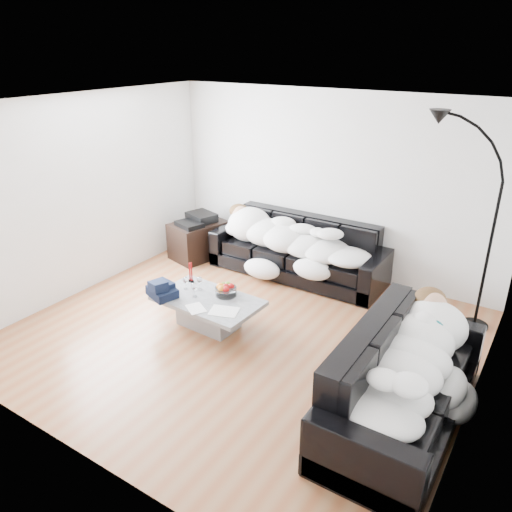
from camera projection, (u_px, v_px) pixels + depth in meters
The scene contains 24 objects.
ground at pixel (242, 335), 5.86m from camera, with size 5.00×5.00×0.00m, color #95512C.
wall_back at pixel (330, 184), 7.08m from camera, with size 5.00×0.02×2.60m, color silver.
wall_left at pixel (85, 195), 6.59m from camera, with size 0.02×4.50×2.60m, color silver.
wall_right at pixel (491, 289), 4.10m from camera, with size 0.02×4.50×2.60m, color silver.
ceiling at pixel (239, 105), 4.83m from camera, with size 5.00×5.00×0.00m, color white.
sofa_back at pixel (297, 248), 7.20m from camera, with size 2.56×0.89×0.84m, color black.
sofa_right at pixel (405, 379), 4.39m from camera, with size 2.18×0.94×0.88m, color black.
sleeper_back at pixel (296, 235), 7.08m from camera, with size 2.17×0.75×0.43m, color white, non-canonical shape.
sleeper_right at pixel (408, 359), 4.31m from camera, with size 1.87×0.79×0.46m, color white, non-canonical shape.
teal_cushion at pixel (424, 316), 4.83m from camera, with size 0.36×0.30×0.20m, color #0F676B.
coffee_table at pixel (208, 312), 5.98m from camera, with size 1.26×0.73×0.37m, color #939699.
fruit_bowl at pixel (226, 289), 5.96m from camera, with size 0.26×0.26×0.16m, color white.
wine_glass_a at pixel (200, 283), 6.09m from camera, with size 0.07×0.07×0.17m, color white.
wine_glass_b at pixel (186, 283), 6.10m from camera, with size 0.07×0.07×0.16m, color white.
wine_glass_c at pixel (194, 290), 5.91m from camera, with size 0.08×0.08×0.18m, color white.
candle_left at pixel (190, 272), 6.28m from camera, with size 0.05×0.05×0.25m, color maroon.
candle_right at pixel (192, 273), 6.25m from camera, with size 0.05×0.05×0.27m, color maroon.
newspaper_a at pixel (224, 311), 5.62m from camera, with size 0.32×0.24×0.01m, color silver.
newspaper_b at pixel (196, 308), 5.68m from camera, with size 0.25×0.18×0.01m, color silver.
navy_jacket at pixel (160, 284), 5.88m from camera, with size 0.36×0.30×0.18m, color black, non-canonical shape.
shoes at pixel (357, 443), 4.21m from camera, with size 0.46×0.33×0.10m, color #472311, non-canonical shape.
av_cabinet at pixel (199, 240), 7.88m from camera, with size 0.57×0.83×0.57m, color black.
stereo at pixel (198, 219), 7.74m from camera, with size 0.44×0.34×0.13m, color black.
floor_lamp at pixel (491, 242), 5.60m from camera, with size 0.80×0.32×2.19m, color black, non-canonical shape.
Camera 1 is at (2.85, -4.12, 3.17)m, focal length 35.00 mm.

